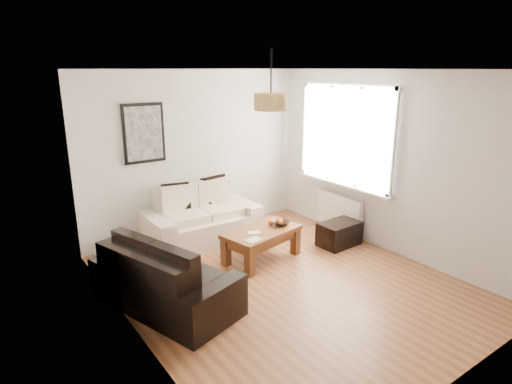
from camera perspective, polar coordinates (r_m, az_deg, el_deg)
floor at (r=5.56m, az=3.67°, el=-11.89°), size 4.50×4.50×0.00m
ceiling at (r=4.91m, az=4.24°, el=16.00°), size 3.80×4.50×0.00m
wall_back at (r=6.92m, az=-7.99°, el=5.10°), size 3.80×0.04×2.60m
wall_front at (r=3.72m, az=26.60°, el=-6.28°), size 3.80×0.04×2.60m
wall_left at (r=4.19m, az=-16.66°, el=-2.79°), size 0.04×4.50×2.60m
wall_right at (r=6.42m, az=17.19°, el=3.67°), size 0.04×4.50×2.60m
window_bay at (r=6.85m, az=11.88°, el=7.34°), size 0.14×1.90×1.60m
radiator at (r=7.10m, az=11.10°, el=-2.45°), size 0.10×0.90×0.52m
poster at (r=6.48m, az=-14.72°, el=7.57°), size 0.62×0.04×0.87m
pendant_shade at (r=5.15m, az=1.98°, el=11.93°), size 0.40×0.40×0.20m
loveseat_cream at (r=6.66m, az=-7.25°, el=-3.14°), size 1.71×0.95×0.85m
sofa_leather at (r=5.00m, az=-12.02°, el=-10.81°), size 1.31×1.89×0.74m
coffee_table at (r=6.06m, az=0.76°, el=-7.03°), size 1.19×0.80×0.45m
ottoman at (r=6.68m, az=11.03°, el=-5.46°), size 0.65×0.43×0.36m
cushion_left at (r=6.61m, az=-10.61°, el=-0.58°), size 0.43×0.22×0.41m
cushion_right at (r=6.90m, az=-5.49°, el=0.41°), size 0.44×0.20×0.42m
fruit_bowl at (r=6.16m, az=3.37°, el=-4.15°), size 0.24×0.24×0.06m
orange_a at (r=6.17m, az=3.15°, el=-3.98°), size 0.08×0.08×0.07m
orange_b at (r=6.21m, az=3.22°, el=-3.84°), size 0.11×0.11×0.09m
orange_c at (r=6.15m, az=1.95°, el=-4.03°), size 0.09×0.09×0.08m
papers at (r=5.64m, az=-0.31°, el=-6.35°), size 0.24×0.19×0.01m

